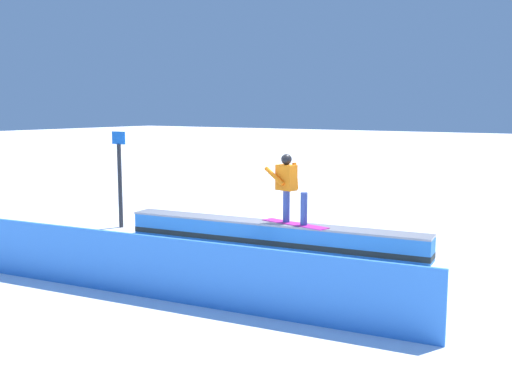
{
  "coord_description": "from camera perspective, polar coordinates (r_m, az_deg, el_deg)",
  "views": [
    {
      "loc": [
        -6.5,
        10.45,
        2.87
      ],
      "look_at": [
        -0.27,
        0.97,
        1.27
      ],
      "focal_mm": 42.46,
      "sensor_mm": 36.0,
      "label": 1
    }
  ],
  "objects": [
    {
      "name": "ground_plane",
      "position": [
        12.64,
        1.41,
        -5.12
      ],
      "size": [
        120.0,
        120.0,
        0.0
      ],
      "primitive_type": "plane",
      "color": "white"
    },
    {
      "name": "grind_box",
      "position": [
        12.59,
        1.41,
        -4.09
      ],
      "size": [
        6.6,
        1.38,
        0.51
      ],
      "color": "blue",
      "rests_on": "ground_plane"
    },
    {
      "name": "snowboarder",
      "position": [
        12.31,
        3.12,
        0.56
      ],
      "size": [
        1.58,
        0.57,
        1.42
      ],
      "color": "#BF2598",
      "rests_on": "grind_box"
    },
    {
      "name": "safety_fence",
      "position": [
        9.49,
        -11.42,
        -6.72
      ],
      "size": [
        9.17,
        1.23,
        0.96
      ],
      "primitive_type": "cube",
      "rotation": [
        0.0,
        0.0,
        0.13
      ],
      "color": "#357CDF",
      "rests_on": "ground_plane"
    },
    {
      "name": "trail_marker",
      "position": [
        14.77,
        -12.71,
        1.4
      ],
      "size": [
        0.4,
        0.1,
        2.3
      ],
      "color": "#262628",
      "rests_on": "ground_plane"
    }
  ]
}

